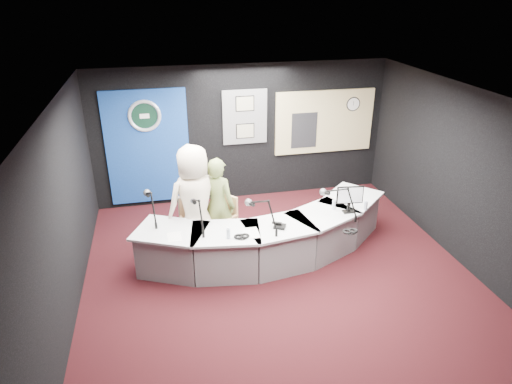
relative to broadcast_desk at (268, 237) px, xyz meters
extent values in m
plane|color=black|center=(0.05, -0.55, -0.38)|extent=(6.00, 6.00, 0.00)
cube|color=silver|center=(0.05, -0.55, 2.42)|extent=(6.00, 6.00, 0.02)
cube|color=black|center=(0.05, 2.45, 1.02)|extent=(6.00, 0.02, 2.80)
cube|color=black|center=(0.05, -3.55, 1.02)|extent=(6.00, 0.02, 2.80)
cube|color=black|center=(-2.95, -0.55, 1.02)|extent=(0.02, 6.00, 2.80)
cube|color=black|center=(3.05, -0.55, 1.02)|extent=(0.02, 6.00, 2.80)
cube|color=navy|center=(-1.85, 2.42, 0.88)|extent=(1.60, 0.05, 2.30)
torus|color=silver|center=(-1.85, 2.38, 1.52)|extent=(0.63, 0.07, 0.63)
cylinder|color=black|center=(-1.85, 2.38, 1.52)|extent=(0.48, 0.01, 0.48)
cube|color=slate|center=(0.10, 2.42, 1.38)|extent=(0.90, 0.04, 1.10)
cube|color=gray|center=(0.10, 2.39, 1.65)|extent=(0.34, 0.02, 0.27)
cube|color=gray|center=(0.10, 2.39, 1.09)|extent=(0.34, 0.02, 0.27)
cube|color=#CFBD81|center=(1.80, 2.42, 1.18)|extent=(2.12, 0.06, 1.32)
cube|color=beige|center=(1.80, 2.41, 1.18)|extent=(2.00, 0.02, 1.20)
cube|color=black|center=(1.35, 2.39, 1.03)|extent=(0.55, 0.02, 0.75)
cylinder|color=white|center=(2.40, 2.39, 1.52)|extent=(0.28, 0.01, 0.28)
cube|color=slate|center=(-1.16, 0.61, 0.24)|extent=(0.50, 0.12, 0.70)
imported|color=beige|center=(-1.14, 0.37, 0.59)|extent=(1.09, 0.89, 1.93)
imported|color=olive|center=(-0.76, 0.43, 0.46)|extent=(0.73, 0.67, 1.67)
cube|color=black|center=(1.33, -0.12, 0.70)|extent=(0.48, 0.09, 0.33)
cube|color=black|center=(0.09, -0.38, 0.40)|extent=(0.22, 0.21, 0.04)
torus|color=black|center=(1.10, -0.75, 0.39)|extent=(0.19, 0.19, 0.03)
torus|color=black|center=(-0.54, -0.54, 0.39)|extent=(0.20, 0.20, 0.03)
cube|color=white|center=(-1.53, -0.31, 0.38)|extent=(0.21, 0.30, 0.00)
cube|color=white|center=(-0.38, -0.45, 0.38)|extent=(0.24, 0.33, 0.00)
camera|label=1|loc=(-1.60, -6.34, 3.84)|focal=32.00mm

